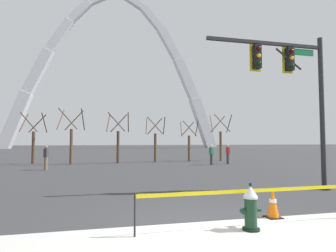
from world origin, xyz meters
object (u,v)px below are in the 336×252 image
(pedestrian_walking_left, at_px, (46,157))
(pedestrian_walking_right, at_px, (211,154))
(pedestrian_standing_center, at_px, (228,154))
(fire_hydrant, at_px, (250,208))
(traffic_cone_by_hydrant, at_px, (273,203))
(monument_arch, at_px, (116,77))
(traffic_signal_gantry, at_px, (296,84))

(pedestrian_walking_left, relative_size, pedestrian_walking_right, 1.00)
(pedestrian_walking_left, bearing_deg, pedestrian_standing_center, 7.30)
(fire_hydrant, xyz_separation_m, pedestrian_walking_left, (-6.83, 13.71, 0.35))
(pedestrian_standing_center, xyz_separation_m, pedestrian_walking_right, (-1.63, -0.49, 0.00))
(traffic_cone_by_hydrant, xyz_separation_m, monument_arch, (-1.78, 66.37, 18.34))
(monument_arch, bearing_deg, traffic_cone_by_hydrant, -88.46)
(pedestrian_walking_left, bearing_deg, pedestrian_walking_right, 5.97)
(traffic_signal_gantry, height_order, pedestrian_standing_center, traffic_signal_gantry)
(traffic_signal_gantry, height_order, pedestrian_walking_left, traffic_signal_gantry)
(pedestrian_walking_left, xyz_separation_m, pedestrian_walking_right, (11.92, 1.25, 0.00))
(monument_arch, bearing_deg, pedestrian_standing_center, -81.76)
(traffic_cone_by_hydrant, distance_m, monument_arch, 68.88)
(monument_arch, relative_size, pedestrian_walking_left, 34.93)
(pedestrian_walking_right, bearing_deg, pedestrian_standing_center, 16.74)
(monument_arch, xyz_separation_m, pedestrian_walking_left, (-6.07, -53.39, -17.88))
(traffic_signal_gantry, relative_size, monument_arch, 0.11)
(traffic_signal_gantry, xyz_separation_m, pedestrian_walking_left, (-10.98, 9.95, -3.25))
(fire_hydrant, relative_size, pedestrian_walking_left, 0.62)
(traffic_cone_by_hydrant, height_order, pedestrian_walking_left, pedestrian_walking_left)
(traffic_cone_by_hydrant, relative_size, pedestrian_walking_left, 0.46)
(fire_hydrant, distance_m, pedestrian_walking_left, 15.32)
(traffic_signal_gantry, relative_size, pedestrian_walking_right, 3.77)
(traffic_cone_by_hydrant, relative_size, traffic_signal_gantry, 0.12)
(pedestrian_walking_left, height_order, pedestrian_walking_right, same)
(pedestrian_walking_right, bearing_deg, pedestrian_walking_left, -174.03)
(traffic_signal_gantry, height_order, monument_arch, monument_arch)
(fire_hydrant, bearing_deg, monument_arch, 90.66)
(traffic_cone_by_hydrant, xyz_separation_m, pedestrian_standing_center, (5.70, 14.72, 0.46))
(traffic_signal_gantry, relative_size, pedestrian_standing_center, 3.77)
(traffic_signal_gantry, bearing_deg, traffic_cone_by_hydrant, -135.85)
(fire_hydrant, height_order, monument_arch, monument_arch)
(traffic_cone_by_hydrant, distance_m, pedestrian_walking_left, 15.18)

